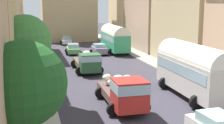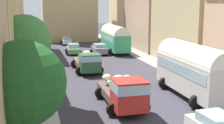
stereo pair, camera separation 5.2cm
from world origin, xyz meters
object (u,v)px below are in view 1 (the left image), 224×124
cargo_truck_0 (124,91)px  car_3 (99,49)px  pedestrian_1 (34,73)px  parked_bus_1 (115,38)px  parked_bus_0 (193,68)px  car_1 (66,40)px  pedestrian_3 (26,85)px  car_0 (73,49)px  cargo_truck_1 (88,62)px  pedestrian_4 (41,100)px

cargo_truck_0 → car_3: size_ratio=1.74×
pedestrian_1 → parked_bus_1: bearing=54.4°
parked_bus_0 → cargo_truck_0: parked_bus_0 is taller
car_1 → car_3: bearing=-75.1°
parked_bus_1 → car_1: size_ratio=2.23×
parked_bus_0 → car_1: parked_bus_0 is taller
parked_bus_1 → car_3: bearing=-152.4°
pedestrian_1 → pedestrian_3: size_ratio=1.05×
car_0 → pedestrian_1: bearing=-109.1°
cargo_truck_1 → pedestrian_4: bearing=-113.7°
parked_bus_0 → pedestrian_1: (-11.99, 6.90, -1.24)m
cargo_truck_0 → cargo_truck_1: (-0.28, 12.30, -0.13)m
pedestrian_3 → pedestrian_4: (0.99, -4.25, 0.01)m
car_0 → car_3: (3.56, -1.33, 0.03)m
car_3 → pedestrian_4: size_ratio=2.22×
car_0 → car_3: size_ratio=1.08×
cargo_truck_1 → pedestrian_1: 6.86m
parked_bus_0 → car_0: parked_bus_0 is taller
car_3 → car_0: bearing=159.5°
cargo_truck_1 → pedestrian_3: size_ratio=3.87×
car_0 → parked_bus_1: bearing=0.7°
car_1 → pedestrian_1: 28.40m
pedestrian_3 → cargo_truck_0: bearing=-34.3°
car_1 → pedestrian_4: size_ratio=2.31×
cargo_truck_1 → car_1: (0.53, 23.80, -0.41)m
car_3 → pedestrian_3: pedestrian_3 is taller
cargo_truck_0 → pedestrian_4: (-5.58, 0.24, -0.28)m
car_1 → pedestrian_3: bearing=-102.2°
cargo_truck_0 → car_0: 25.21m
cargo_truck_0 → pedestrian_1: 10.24m
pedestrian_1 → pedestrian_3: 3.94m
parked_bus_1 → pedestrian_3: bearing=-121.6°
cargo_truck_1 → pedestrian_3: cargo_truck_1 is taller
parked_bus_1 → cargo_truck_0: 26.04m
parked_bus_0 → car_3: 22.60m
parked_bus_1 → parked_bus_0: bearing=-90.3°
car_3 → pedestrian_3: size_ratio=2.21×
parked_bus_1 → car_3: (-2.69, -1.41, -1.43)m
cargo_truck_0 → pedestrian_3: (-6.57, 4.49, -0.29)m
cargo_truck_1 → car_1: 23.81m
car_0 → pedestrian_4: bearing=-102.5°
parked_bus_1 → car_0: bearing=-179.3°
cargo_truck_1 → pedestrian_1: bearing=-145.0°
cargo_truck_1 → pedestrian_3: bearing=-128.8°
cargo_truck_0 → pedestrian_4: size_ratio=3.86×
parked_bus_0 → car_0: bearing=104.5°
parked_bus_0 → pedestrian_3: bearing=166.6°
car_0 → pedestrian_4: pedestrian_4 is taller
parked_bus_1 → cargo_truck_0: (-6.20, -25.28, -0.92)m
pedestrian_4 → pedestrian_1: bearing=92.3°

